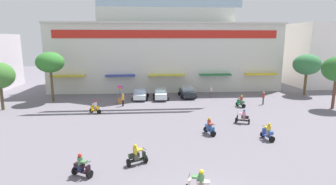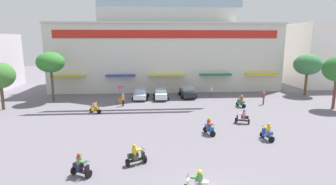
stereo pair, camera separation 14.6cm
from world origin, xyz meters
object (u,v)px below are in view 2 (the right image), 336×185
Objects in this scene: plaza_tree_0 at (0,76)px; scooter_rider_2 at (267,133)px; plaza_tree_2 at (51,62)px; scooter_rider_0 at (243,118)px; scooter_rider_3 at (95,108)px; scooter_rider_9 at (136,156)px; plaza_tree_3 at (308,65)px; pedestrian_2 at (123,99)px; scooter_rider_6 at (241,102)px; pedestrian_1 at (264,97)px; parked_car_0 at (141,94)px; pedestrian_0 at (211,91)px; scooter_rider_5 at (209,128)px; scooter_rider_1 at (81,167)px; parked_car_1 at (161,94)px; scooter_rider_7 at (198,184)px; balloon_vendor_cart at (120,95)px; parked_car_2 at (187,92)px.

plaza_tree_0 is 3.79× the size of scooter_rider_2.
plaza_tree_0 is 6.29m from plaza_tree_2.
scooter_rider_3 reaches higher than scooter_rider_0.
plaza_tree_2 is at bearing 121.32° from scooter_rider_9.
pedestrian_2 is (-27.42, -5.16, -3.72)m from plaza_tree_3.
scooter_rider_3 is at bearing -133.24° from pedestrian_2.
plaza_tree_2 is 4.09× the size of pedestrian_2.
scooter_rider_6 is 0.91× the size of pedestrian_1.
scooter_rider_9 is (0.22, -20.53, -0.13)m from parked_car_0.
pedestrian_0 is (10.28, 21.44, 0.32)m from scooter_rider_9.
plaza_tree_0 is 3.72× the size of scooter_rider_5.
plaza_tree_3 is at bearing 51.93° from scooter_rider_2.
parked_car_1 is at bearing 74.59° from scooter_rider_1.
scooter_rider_1 is at bearing -120.91° from pedestrian_0.
plaza_tree_2 is 4.43× the size of scooter_rider_0.
parked_car_1 is at bearing 41.65° from scooter_rider_3.
scooter_rider_7 is 23.62m from pedestrian_1.
scooter_rider_1 is at bearing -67.52° from plaza_tree_2.
scooter_rider_9 is at bearing -81.06° from balloon_vendor_cart.
scooter_rider_5 is 14.36m from pedestrian_1.
pedestrian_1 is 0.68× the size of balloon_vendor_cart.
pedestrian_1 reaches higher than scooter_rider_9.
pedestrian_2 is (-18.36, 0.47, -0.04)m from pedestrian_1.
scooter_rider_1 is 15.22m from scooter_rider_2.
balloon_vendor_cart is (13.96, 2.16, -3.08)m from plaza_tree_0.
scooter_rider_6 is (1.62, 11.28, 0.01)m from scooter_rider_2.
pedestrian_1 is at bearing -7.99° from plaza_tree_2.
plaza_tree_0 is 0.92× the size of plaza_tree_3.
parked_car_2 is (6.88, 0.86, 0.04)m from parked_car_0.
plaza_tree_0 is 1.37× the size of parked_car_2.
parked_car_0 is at bearing 90.61° from scooter_rider_9.
scooter_rider_1 is at bearing -98.18° from parked_car_0.
scooter_rider_3 reaches higher than parked_car_2.
pedestrian_1 is (9.33, -5.24, 0.20)m from parked_car_2.
scooter_rider_1 is 26.09m from pedestrian_1.
pedestrian_1 is (16.21, -4.38, 0.24)m from parked_car_0.
scooter_rider_0 is at bearing -36.10° from balloon_vendor_cart.
parked_car_2 is 2.54× the size of pedestrian_2.
parked_car_2 is at bearing 18.95° from balloon_vendor_cart.
scooter_rider_1 is 7.39m from scooter_rider_7.
plaza_tree_0 is 14.46m from balloon_vendor_cart.
scooter_rider_5 reaches higher than scooter_rider_7.
plaza_tree_3 is at bearing 2.83° from parked_car_0.
plaza_tree_3 reaches higher than scooter_rider_9.
scooter_rider_3 is (-15.75, 5.09, 0.03)m from scooter_rider_0.
plaza_tree_3 is 18.81m from parked_car_2.
scooter_rider_9 is at bearing -138.82° from scooter_rider_5.
scooter_rider_1 is 19.47m from balloon_vendor_cart.
plaza_tree_2 reaches higher than scooter_rider_6.
pedestrian_0 is at bearing 27.00° from scooter_rider_3.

